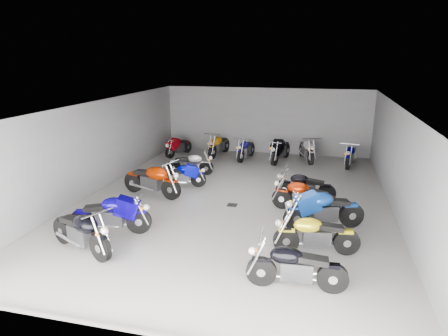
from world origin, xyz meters
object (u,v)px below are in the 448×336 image
(motorcycle_back_c, at_px, (246,149))
(motorcycle_left_f, at_px, (190,164))
(motorcycle_right_a, at_px, (295,267))
(motorcycle_back_d, at_px, (280,150))
(motorcycle_left_b, at_px, (111,215))
(motorcycle_left_d, at_px, (152,180))
(motorcycle_back_b, at_px, (219,145))
(motorcycle_left_a, at_px, (81,232))
(motorcycle_right_d, at_px, (304,197))
(motorcycle_right_c, at_px, (323,210))
(motorcycle_back_a, at_px, (178,146))
(motorcycle_left_e, at_px, (181,176))
(motorcycle_right_b, at_px, (315,234))
(motorcycle_right_e, at_px, (305,186))
(motorcycle_back_e, at_px, (307,150))
(motorcycle_back_f, at_px, (351,155))
(drain_grate, at_px, (232,205))

(motorcycle_back_c, bearing_deg, motorcycle_left_f, 69.06)
(motorcycle_right_a, height_order, motorcycle_back_d, motorcycle_back_d)
(motorcycle_left_b, xyz_separation_m, motorcycle_left_d, (-0.15, 3.09, 0.03))
(motorcycle_back_c, bearing_deg, motorcycle_left_b, 86.00)
(motorcycle_left_d, height_order, motorcycle_back_b, motorcycle_left_d)
(motorcycle_left_a, xyz_separation_m, motorcycle_left_d, (0.02, 4.25, 0.02))
(motorcycle_left_d, height_order, motorcycle_back_c, motorcycle_left_d)
(motorcycle_back_b, bearing_deg, motorcycle_right_d, 134.81)
(motorcycle_right_c, relative_size, motorcycle_back_a, 1.19)
(motorcycle_left_e, bearing_deg, motorcycle_right_b, 31.47)
(motorcycle_right_e, distance_m, motorcycle_back_a, 7.89)
(motorcycle_right_d, bearing_deg, motorcycle_back_b, 48.13)
(motorcycle_right_c, distance_m, motorcycle_back_d, 7.33)
(motorcycle_right_e, distance_m, motorcycle_back_c, 5.68)
(motorcycle_right_e, distance_m, motorcycle_back_e, 5.27)
(motorcycle_back_d, bearing_deg, motorcycle_back_a, 13.11)
(motorcycle_left_b, bearing_deg, motorcycle_right_d, 104.65)
(motorcycle_back_f, bearing_deg, motorcycle_right_d, 85.15)
(motorcycle_right_a, xyz_separation_m, motorcycle_back_e, (-0.25, 10.72, 0.02))
(drain_grate, xyz_separation_m, motorcycle_right_e, (2.25, 1.08, 0.48))
(drain_grate, distance_m, motorcycle_back_f, 7.17)
(motorcycle_left_b, distance_m, motorcycle_right_c, 5.86)
(motorcycle_back_e, bearing_deg, motorcycle_back_a, -12.63)
(motorcycle_left_a, distance_m, motorcycle_left_b, 1.17)
(motorcycle_left_b, height_order, motorcycle_right_a, motorcycle_left_b)
(motorcycle_left_e, distance_m, motorcycle_back_b, 5.01)
(motorcycle_left_e, relative_size, motorcycle_back_d, 0.79)
(motorcycle_back_d, bearing_deg, motorcycle_back_b, 4.53)
(motorcycle_back_b, xyz_separation_m, motorcycle_back_c, (1.41, -0.41, -0.03))
(motorcycle_left_f, relative_size, motorcycle_back_e, 0.89)
(motorcycle_right_a, bearing_deg, motorcycle_back_f, -12.40)
(motorcycle_left_d, xyz_separation_m, motorcycle_back_d, (3.80, 5.68, -0.01))
(drain_grate, height_order, motorcycle_left_e, motorcycle_left_e)
(motorcycle_left_a, bearing_deg, motorcycle_right_b, 126.67)
(motorcycle_left_b, bearing_deg, motorcycle_back_e, 137.83)
(motorcycle_back_a, relative_size, motorcycle_back_e, 0.86)
(motorcycle_left_d, xyz_separation_m, motorcycle_right_b, (5.58, -2.94, -0.06))
(motorcycle_back_b, height_order, motorcycle_back_c, motorcycle_back_b)
(motorcycle_left_e, height_order, motorcycle_right_a, motorcycle_right_a)
(motorcycle_back_b, bearing_deg, motorcycle_right_b, 128.23)
(motorcycle_back_f, bearing_deg, motorcycle_right_c, 91.99)
(motorcycle_left_b, bearing_deg, motorcycle_left_f, 162.31)
(motorcycle_right_a, relative_size, motorcycle_right_e, 1.05)
(motorcycle_right_c, relative_size, motorcycle_back_b, 1.02)
(motorcycle_left_d, distance_m, motorcycle_right_c, 5.92)
(motorcycle_back_d, bearing_deg, motorcycle_left_e, 68.18)
(motorcycle_back_a, bearing_deg, motorcycle_back_c, -161.16)
(motorcycle_right_c, height_order, motorcycle_back_c, motorcycle_right_c)
(drain_grate, xyz_separation_m, motorcycle_left_d, (-2.89, 0.23, 0.56))
(motorcycle_left_b, relative_size, motorcycle_right_c, 1.00)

